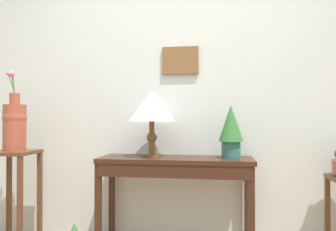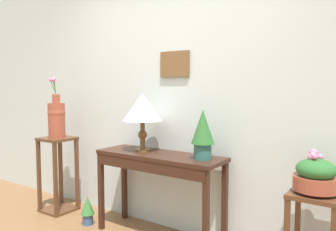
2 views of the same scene
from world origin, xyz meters
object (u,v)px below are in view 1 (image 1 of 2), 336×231
pedestal_stand_left (14,201)px  flower_vase_tall_left (15,123)px  table_lamp (152,107)px  console_table (175,172)px  potted_plant_on_console (231,129)px

pedestal_stand_left → flower_vase_tall_left: size_ratio=1.24×
table_lamp → pedestal_stand_left: 1.40m
console_table → table_lamp: (-0.19, 0.02, 0.52)m
console_table → pedestal_stand_left: pedestal_stand_left is taller
potted_plant_on_console → flower_vase_tall_left: 1.80m
potted_plant_on_console → pedestal_stand_left: (-1.79, -0.11, -0.61)m
pedestal_stand_left → flower_vase_tall_left: bearing=-135.8°
console_table → pedestal_stand_left: bearing=-177.2°
console_table → pedestal_stand_left: 1.37m
console_table → table_lamp: 0.56m
table_lamp → flower_vase_tall_left: (-1.16, -0.09, -0.13)m
table_lamp → potted_plant_on_console: size_ratio=1.30×
pedestal_stand_left → flower_vase_tall_left: 0.66m
table_lamp → potted_plant_on_console: 0.66m
console_table → flower_vase_tall_left: (-1.35, -0.07, 0.40)m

